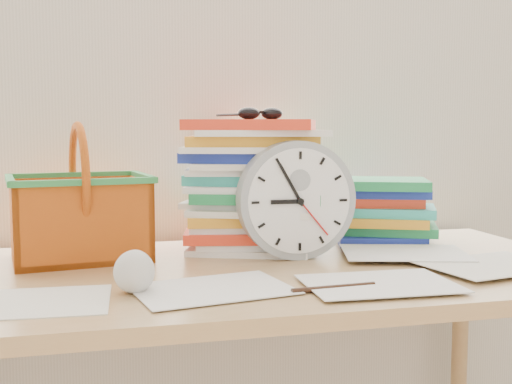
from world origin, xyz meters
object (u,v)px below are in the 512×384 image
object	(u,v)px
basket	(79,193)
clock	(296,200)
book_stack	(383,210)
paper_stack	(254,185)
desk	(264,302)

from	to	relation	value
basket	clock	bearing A→B (deg)	-21.59
book_stack	basket	bearing A→B (deg)	-176.65
paper_stack	clock	bearing A→B (deg)	-66.32
clock	book_stack	bearing A→B (deg)	28.49
desk	paper_stack	world-z (taller)	paper_stack
desk	paper_stack	size ratio (longest dim) A/B	4.35
desk	clock	size ratio (longest dim) A/B	5.39
basket	desk	bearing A→B (deg)	-33.80
desk	book_stack	world-z (taller)	book_stack
desk	paper_stack	distance (m)	0.31
clock	book_stack	distance (m)	0.32
clock	basket	distance (m)	0.47
paper_stack	book_stack	distance (m)	0.35
paper_stack	book_stack	world-z (taller)	paper_stack
book_stack	basket	xyz separation A→B (m)	(-0.74, -0.04, 0.07)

